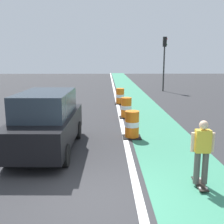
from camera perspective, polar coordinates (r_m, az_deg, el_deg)
ground_plane at (r=6.42m, az=-2.66°, el=-17.99°), size 100.00×100.00×0.00m
bike_lane_strip at (r=18.01m, az=6.04°, el=1.25°), size 2.50×80.00×0.01m
lane_divider_stripe at (r=17.88m, az=1.27°, el=1.25°), size 0.20×80.00×0.01m
skateboarder_on_lane at (r=6.96m, az=18.55°, el=-7.97°), size 0.57×0.81×1.69m
parked_suv_nearest at (r=9.42m, az=-13.67°, el=-1.90°), size 2.00×4.64×2.04m
traffic_barrel_front at (r=10.76m, az=4.26°, el=-2.73°), size 0.73×0.73×1.09m
traffic_barrel_mid at (r=14.36m, az=3.04°, el=0.86°), size 0.73×0.73×1.09m
traffic_barrel_back at (r=18.71m, az=1.73°, el=3.33°), size 0.73×0.73×1.09m
traffic_light_corner at (r=26.40m, az=11.05°, el=11.93°), size 0.41×0.32×5.10m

